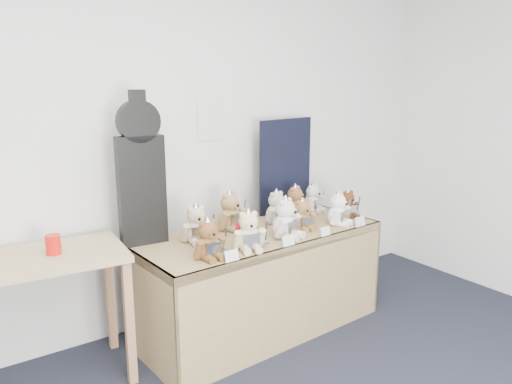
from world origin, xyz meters
TOP-DOWN VIEW (x-y plane):
  - room_shell at (0.85, 2.49)m, footprint 6.00×6.00m
  - display_table at (0.96, 1.93)m, footprint 1.79×0.83m
  - side_table at (-0.48, 2.16)m, footprint 1.02×0.63m
  - guitar_case at (0.20, 2.23)m, footprint 0.31×0.11m
  - navy_board at (1.46, 2.35)m, footprint 0.55×0.09m
  - red_cup at (-0.38, 2.13)m, footprint 0.08×0.08m
  - teddy_front_far_left at (0.41, 1.75)m, footprint 0.22×0.18m
  - teddy_front_left at (0.69, 1.74)m, footprint 0.23×0.22m
  - teddy_front_centre at (1.03, 1.80)m, footprint 0.26×0.24m
  - teddy_front_right at (1.24, 1.87)m, footprint 0.20×0.17m
  - teddy_front_far_right at (1.54, 1.81)m, footprint 0.23×0.21m
  - teddy_front_end at (1.74, 1.92)m, footprint 0.19×0.16m
  - teddy_back_left at (0.49, 2.06)m, footprint 0.23×0.20m
  - teddy_back_centre_left at (0.82, 2.16)m, footprint 0.26×0.24m
  - teddy_back_centre_right at (1.18, 2.09)m, footprint 0.23×0.19m
  - teddy_back_right at (1.41, 2.15)m, footprint 0.23×0.22m
  - teddy_back_end at (1.63, 2.20)m, footprint 0.21×0.19m
  - entry_card_a at (0.49, 1.62)m, footprint 0.10×0.03m
  - entry_card_b at (0.93, 1.65)m, footprint 0.10×0.03m
  - entry_card_c at (1.27, 1.67)m, footprint 0.09×0.02m
  - entry_card_d at (1.63, 1.69)m, footprint 0.10×0.03m

SIDE VIEW (x-z plane):
  - display_table at x=0.96m, z-range 0.21..0.94m
  - side_table at x=-0.48m, z-range 0.28..1.08m
  - entry_card_c at x=1.27m, z-range 0.73..0.80m
  - entry_card_a at x=0.49m, z-range 0.73..0.80m
  - entry_card_d at x=1.63m, z-range 0.73..0.80m
  - entry_card_b at x=0.93m, z-range 0.73..0.80m
  - teddy_front_end at x=1.74m, z-range 0.71..0.95m
  - teddy_front_right at x=1.24m, z-range 0.71..0.95m
  - teddy_back_end at x=1.63m, z-range 0.71..0.96m
  - teddy_front_far_right at x=1.54m, z-range 0.70..0.98m
  - teddy_front_far_left at x=0.41m, z-range 0.70..0.98m
  - teddy_back_centre_right at x=1.18m, z-range 0.70..0.98m
  - teddy_back_right at x=1.41m, z-range 0.70..0.98m
  - teddy_front_left at x=0.69m, z-range 0.70..0.99m
  - teddy_back_left at x=0.49m, z-range 0.70..0.99m
  - teddy_front_centre at x=1.03m, z-range 0.70..1.01m
  - teddy_back_centre_left at x=0.82m, z-range 0.70..1.01m
  - red_cup at x=-0.38m, z-range 0.81..0.92m
  - navy_board at x=1.46m, z-range 0.73..1.47m
  - guitar_case at x=0.20m, z-range 0.72..1.71m
  - room_shell at x=0.85m, z-range -1.52..4.48m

